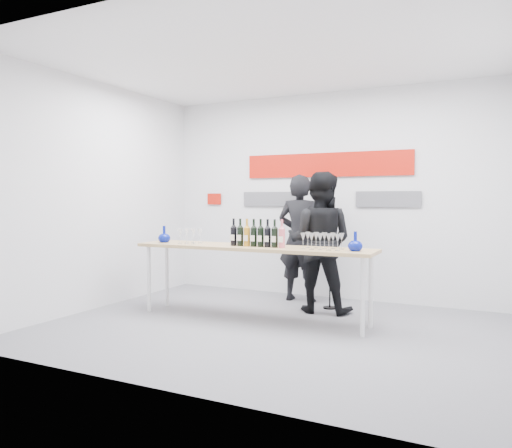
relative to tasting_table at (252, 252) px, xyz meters
The scene contains 12 objects.
ground 0.95m from the tasting_table, 39.37° to the right, with size 5.00×5.00×0.00m, color slate.
back_wall 1.87m from the tasting_table, 78.04° to the left, with size 5.00×0.04×3.00m, color silver.
signage 1.97m from the tasting_table, 79.67° to the left, with size 3.38×0.02×0.79m.
tasting_table is the anchor object (origin of this frame).
wine_bottles 0.25m from the tasting_table, 27.16° to the right, with size 0.71×0.09×0.33m.
decanter_left 1.27m from the tasting_table, behind, with size 0.16×0.16×0.21m, color navy, non-canonical shape.
decanter_right 1.27m from the tasting_table, ahead, with size 0.16×0.16×0.21m, color navy, non-canonical shape.
glasses_left 0.90m from the tasting_table, behind, with size 0.27×0.23×0.18m.
glasses_right 0.89m from the tasting_table, ahead, with size 0.47×0.23×0.18m.
presenter_left 1.28m from the tasting_table, 84.61° to the left, with size 0.65×0.43×1.80m, color black.
presenter_right 0.96m from the tasting_table, 51.93° to the left, with size 0.87×0.68×1.80m, color black.
mic_stand 1.23m from the tasting_table, 56.02° to the left, with size 0.18×0.18×1.51m.
Camera 1 is at (2.32, -5.03, 1.47)m, focal length 35.00 mm.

